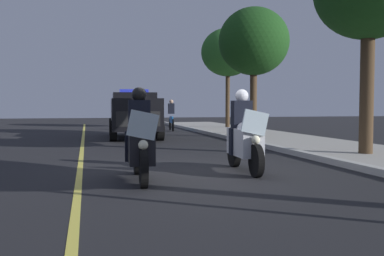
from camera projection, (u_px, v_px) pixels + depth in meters
name	position (u px, v px, depth m)	size (l,w,h in m)	color
ground_plane	(194.00, 172.00, 9.16)	(80.00, 80.00, 0.00)	black
curb_strip	(343.00, 163.00, 9.96)	(48.00, 0.24, 0.15)	#B7B5AD
lane_stripe_center	(79.00, 176.00, 8.62)	(48.00, 0.12, 0.01)	#E0D14C
police_motorcycle_lead_left	(140.00, 143.00, 8.07)	(2.14, 0.59, 1.72)	black
police_motorcycle_lead_right	(244.00, 138.00, 9.14)	(2.14, 0.59, 1.72)	black
police_suv	(134.00, 113.00, 18.52)	(4.99, 2.26, 2.05)	black
cyclist_background	(171.00, 115.00, 23.78)	(1.76, 0.33, 1.69)	black
tree_far_back	(254.00, 42.00, 18.68)	(2.99, 2.99, 5.43)	#42301E
tree_behind_suv	(228.00, 53.00, 25.65)	(3.11, 3.11, 5.77)	#42301E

